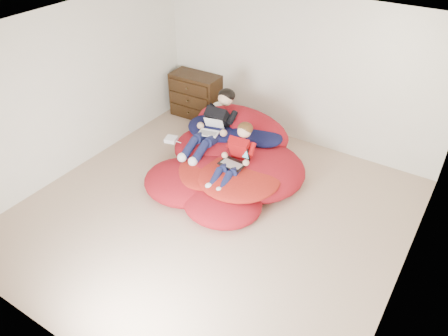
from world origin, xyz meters
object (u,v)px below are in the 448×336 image
beanbag_pile (229,161)px  laptop_black (235,158)px  younger_boy (236,153)px  older_boy (215,122)px  laptop_white (211,129)px  dresser (196,96)px

beanbag_pile → laptop_black: (0.29, -0.29, 0.32)m
younger_boy → laptop_black: 0.07m
laptop_black → beanbag_pile: bearing=135.0°
older_boy → laptop_white: size_ratio=3.32×
beanbag_pile → laptop_white: laptop_white is taller
older_boy → laptop_black: older_boy is taller
younger_boy → laptop_white: size_ratio=2.53×
older_boy → laptop_black: 0.89m
dresser → laptop_white: 1.69m
older_boy → laptop_black: (0.70, -0.53, -0.14)m
dresser → laptop_black: dresser is taller
dresser → younger_boy: 2.46m
dresser → laptop_black: 2.47m
laptop_black → laptop_white: bearing=149.3°
laptop_black → older_boy: bearing=143.1°
beanbag_pile → laptop_white: bearing=162.5°
laptop_white → laptop_black: laptop_white is taller
laptop_white → older_boy: bearing=90.0°
beanbag_pile → younger_boy: bearing=-41.8°
dresser → beanbag_pile: 2.07m
dresser → older_boy: older_boy is taller
dresser → younger_boy: size_ratio=0.96×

